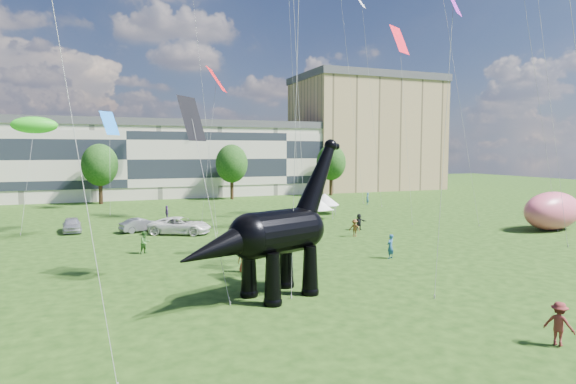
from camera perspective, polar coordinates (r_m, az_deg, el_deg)
name	(u,v)px	position (r m, az deg, el deg)	size (l,w,h in m)	color
ground	(336,294)	(27.29, 5.75, -11.90)	(220.00, 220.00, 0.00)	#16330C
terrace_row	(125,162)	(85.34, -18.72, 3.39)	(78.00, 11.00, 12.00)	beige
apartment_block	(366,136)	(102.44, 9.20, 6.59)	(28.00, 18.00, 22.00)	tan
tree_mid_left	(100,162)	(76.25, -21.42, 3.38)	(5.20, 5.20, 9.44)	#382314
tree_mid_right	(232,161)	(78.81, -6.70, 3.72)	(5.20, 5.20, 9.44)	#382314
tree_far_right	(331,160)	(85.17, 5.13, 3.82)	(5.20, 5.20, 9.44)	#382314
dinosaur_sculpture	(273,236)	(25.76, -1.79, -5.20)	(10.67, 5.39, 8.89)	black
car_silver	(72,225)	(51.23, -24.24, -3.56)	(1.69, 4.21, 1.43)	silver
car_grey	(141,225)	(49.12, -17.00, -3.75)	(1.41, 4.04, 1.33)	gray
car_white	(180,226)	(46.79, -12.67, -3.91)	(2.67, 5.80, 1.61)	white
car_dark	(280,227)	(46.01, -0.99, -4.12)	(1.85, 4.55, 1.32)	#595960
gazebo_near	(316,203)	(55.65, 3.29, -1.31)	(4.85, 4.85, 2.65)	white
gazebo_far	(324,199)	(60.53, 4.34, -0.87)	(4.88, 4.88, 2.56)	silver
inflatable_pink	(552,211)	(54.69, 28.84, -1.97)	(7.65, 3.82, 3.82)	#EA5B78
visitors	(247,237)	(39.55, -4.85, -5.35)	(53.79, 48.46, 1.80)	#396E2C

